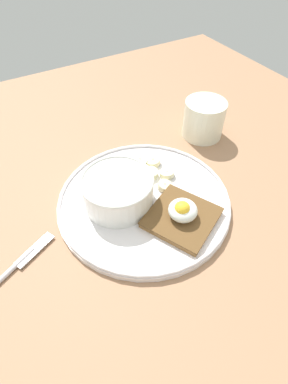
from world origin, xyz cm
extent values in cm
cube|color=#A27655|center=(0.00, 0.00, 1.00)|extent=(120.00, 120.00, 2.00)
cylinder|color=white|center=(0.00, 0.00, 2.50)|extent=(30.72, 30.72, 1.00)
torus|color=white|center=(0.00, 0.00, 3.30)|extent=(30.52, 30.52, 0.60)
cylinder|color=white|center=(1.95, 4.07, 5.65)|extent=(12.24, 12.24, 5.30)
torus|color=white|center=(1.95, 4.07, 8.30)|extent=(12.44, 12.44, 0.60)
cylinder|color=#D2B890|center=(1.95, 4.07, 5.29)|extent=(10.84, 10.84, 4.18)
ellipsoid|color=#D2B890|center=(1.95, 4.07, 7.18)|extent=(10.30, 10.30, 1.20)
ellipsoid|color=tan|center=(3.46, 5.53, 7.59)|extent=(2.14, 1.64, 0.82)
ellipsoid|color=tan|center=(3.92, 2.25, 7.58)|extent=(1.57, 2.09, 0.80)
ellipsoid|color=#966F4F|center=(1.83, 4.15, 7.58)|extent=(2.15, 2.15, 0.79)
ellipsoid|color=tan|center=(3.09, 1.19, 7.49)|extent=(1.08, 1.54, 0.62)
ellipsoid|color=#A87C5A|center=(5.23, 2.91, 7.45)|extent=(1.46, 1.48, 0.54)
ellipsoid|color=#9D6347|center=(0.08, 3.91, 7.57)|extent=(2.20, 1.98, 0.79)
cube|color=brown|center=(-7.12, -3.14, 4.06)|extent=(14.21, 14.21, 0.30)
cube|color=brown|center=(-7.12, -3.14, 3.58)|extent=(13.94, 13.94, 1.16)
ellipsoid|color=white|center=(-7.12, -3.14, 5.57)|extent=(4.81, 4.78, 2.84)
sphere|color=yellow|center=(-7.32, -2.77, 6.38)|extent=(2.60, 2.60, 2.60)
cylinder|color=beige|center=(3.10, -6.93, 3.57)|extent=(3.10, 3.00, 1.35)
cylinder|color=#B5B087|center=(3.10, -6.93, 4.04)|extent=(0.55, 0.54, 0.20)
cylinder|color=beige|center=(4.60, -4.10, 3.71)|extent=(4.12, 4.15, 1.52)
cylinder|color=#B7B488|center=(4.60, -4.10, 4.36)|extent=(0.74, 0.74, 0.16)
cylinder|color=beige|center=(8.80, -4.17, 3.58)|extent=(4.43, 4.45, 1.21)
cylinder|color=#B3B088|center=(8.80, -4.17, 4.14)|extent=(0.80, 0.80, 0.14)
cylinder|color=#FBEFBC|center=(0.55, -4.74, 3.61)|extent=(3.78, 3.79, 1.48)
cylinder|color=#C3BA92|center=(0.55, -4.74, 4.09)|extent=(0.67, 0.67, 0.22)
cylinder|color=beige|center=(7.43, -6.38, 3.61)|extent=(3.72, 3.79, 1.36)
cylinder|color=tan|center=(7.43, -6.38, 4.14)|extent=(0.67, 0.67, 0.17)
cylinder|color=white|center=(11.35, -21.73, 6.07)|extent=(8.88, 8.88, 8.15)
cylinder|color=#322417|center=(11.35, -21.73, 9.17)|extent=(7.55, 7.55, 0.40)
cylinder|color=silver|center=(-2.09, 24.95, 2.40)|extent=(5.57, 10.39, 0.80)
cube|color=silver|center=(0.34, 19.93, 2.40)|extent=(4.48, 7.00, 0.30)
camera|label=1|loc=(-30.52, 17.79, 43.11)|focal=28.00mm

